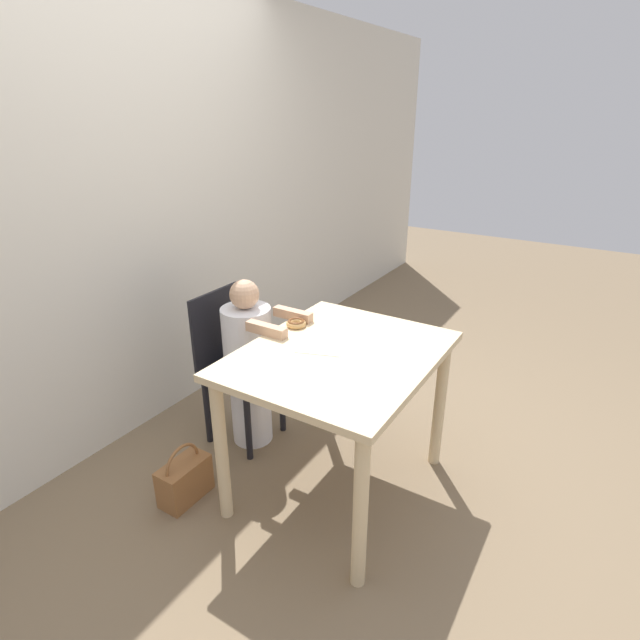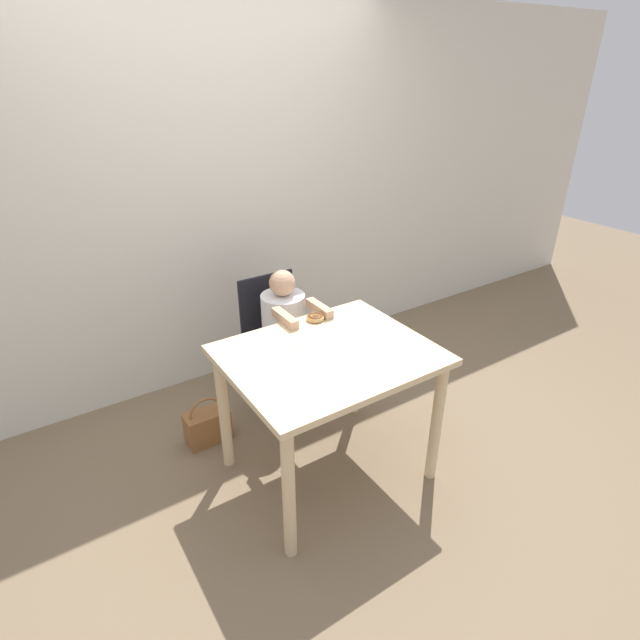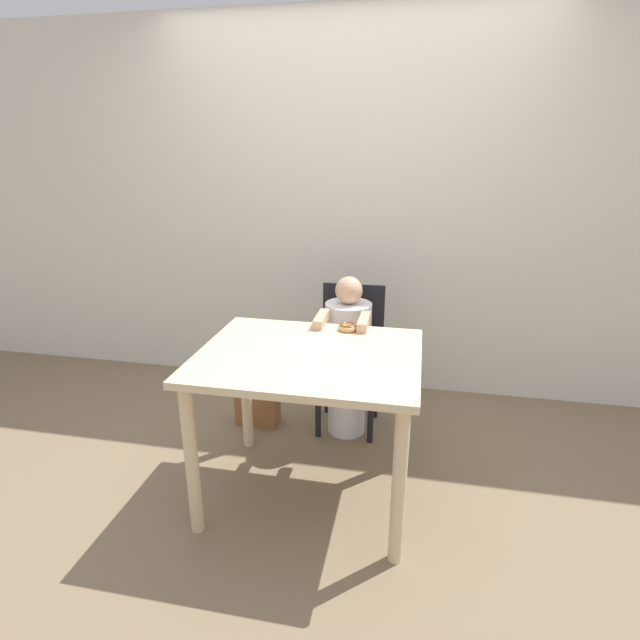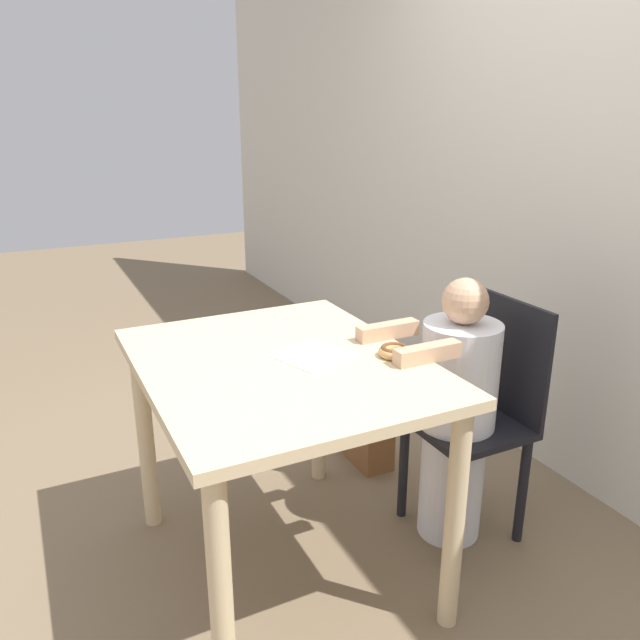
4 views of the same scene
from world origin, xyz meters
TOP-DOWN VIEW (x-y plane):
  - ground_plane at (0.00, 0.00)m, footprint 12.00×12.00m
  - wall_back at (0.00, 1.33)m, footprint 8.00×0.05m
  - dining_table at (0.00, 0.00)m, footprint 1.02×0.83m
  - chair at (0.09, 0.74)m, footprint 0.38×0.37m
  - child_figure at (0.09, 0.63)m, footprint 0.28×0.47m
  - donut at (0.13, 0.33)m, footprint 0.10×0.10m
  - napkin at (0.02, 0.11)m, footprint 0.26×0.26m
  - handbag at (-0.47, 0.60)m, footprint 0.26×0.14m

SIDE VIEW (x-z plane):
  - ground_plane at x=0.00m, z-range 0.00..0.00m
  - handbag at x=-0.47m, z-range -0.04..0.27m
  - chair at x=0.09m, z-range 0.02..0.90m
  - child_figure at x=0.09m, z-range -0.01..0.98m
  - dining_table at x=0.00m, z-range 0.27..1.04m
  - napkin at x=0.02m, z-range 0.78..0.78m
  - donut at x=0.13m, z-range 0.78..0.81m
  - wall_back at x=0.00m, z-range 0.00..2.50m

